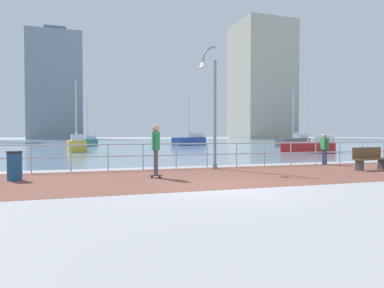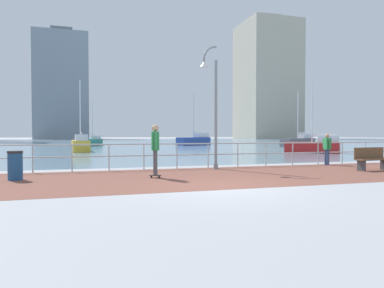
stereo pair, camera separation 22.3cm
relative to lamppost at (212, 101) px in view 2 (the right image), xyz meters
name	(u,v)px [view 2 (the right image)]	position (x,y,z in m)	size (l,w,h in m)	color
ground	(116,145)	(-1.36, 35.38, -2.83)	(220.00, 220.00, 0.00)	#9E9EA3
brick_paving	(197,177)	(-1.36, -2.26, -2.83)	(28.00, 5.76, 0.01)	brown
harbor_water	(111,143)	(-1.36, 45.62, -2.83)	(180.00, 88.00, 0.00)	#6B899E
waterfront_railing	(177,151)	(-1.36, 0.62, -2.09)	(25.25, 0.06, 1.08)	#B2BCC1
lamppost	(212,101)	(0.00, 0.00, 0.00)	(0.82, 0.36, 5.12)	gray
skateboarder	(155,146)	(-2.80, -2.17, -1.76)	(0.41, 0.56, 1.77)	black
bystander	(327,147)	(5.87, 0.27, -1.98)	(0.28, 0.56, 1.48)	#384C7A
trash_bin	(15,165)	(-7.17, -1.45, -2.36)	(0.46, 0.46, 0.93)	navy
park_bench	(372,158)	(6.01, -2.30, -2.35)	(1.63, 0.59, 0.92)	brown
sailboat_ivory	(195,140)	(8.31, 29.62, -2.18)	(4.99, 3.48, 6.79)	#284799
sailboat_white	(314,146)	(11.73, 9.29, -2.30)	(3.71, 3.64, 5.58)	#B21E1E
sailboat_teal	(93,142)	(-4.46, 30.71, -2.31)	(2.56, 4.06, 5.46)	#197266
sailboat_yellow	(81,145)	(-5.61, 17.03, -2.25)	(1.66, 4.39, 6.04)	gold
sailboat_gray	(299,141)	(18.41, 21.30, -2.22)	(4.77, 2.73, 6.40)	#595960
tower_glass	(267,81)	(48.63, 83.65, 15.26)	(16.09, 16.65, 37.85)	#B2AD99
tower_brick	(63,87)	(-12.55, 98.86, 13.01)	(15.33, 14.35, 33.34)	#8493A3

